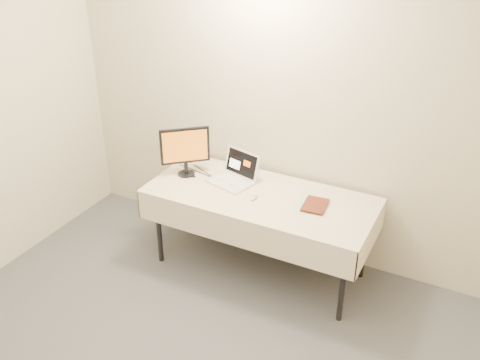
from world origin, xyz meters
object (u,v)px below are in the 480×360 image
at_px(monitor, 185,148).
at_px(laptop, 235,174).
at_px(table, 260,201).
at_px(book, 305,191).

bearing_deg(monitor, laptop, -28.69).
bearing_deg(monitor, table, -42.95).
xyz_separation_m(table, laptop, (-0.29, 0.12, 0.12)).
distance_m(laptop, book, 0.67).
relative_size(table, book, 7.74).
height_order(laptop, book, laptop).
xyz_separation_m(table, book, (0.37, 0.02, 0.18)).
relative_size(table, monitor, 4.31).
xyz_separation_m(laptop, book, (0.66, -0.10, 0.06)).
bearing_deg(table, laptop, 157.99).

